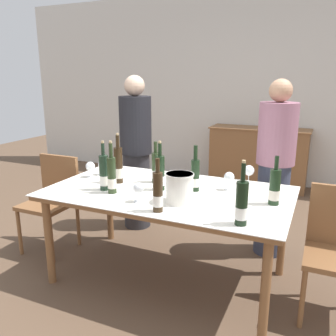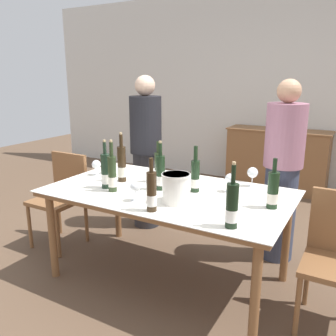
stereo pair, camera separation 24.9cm
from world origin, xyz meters
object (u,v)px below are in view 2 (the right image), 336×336
object	(u,v)px
sideboard_cabinet	(277,160)
wine_glass_4	(135,188)
ice_bucket	(176,188)
wine_bottle_0	(158,168)
wine_bottle_5	(122,165)
person_host	(146,153)
chair_left_end	(63,192)
wine_bottle_7	(195,176)
wine_glass_0	(96,165)
dining_table	(168,199)
wine_bottle_8	(152,192)
wine_bottle_2	(112,174)
wine_glass_1	(109,164)
wine_bottle_1	(106,172)
wine_bottle_3	(232,207)
wine_bottle_6	(273,191)
wine_glass_2	(253,173)
person_guest_left	(282,173)
wine_bottle_4	(160,173)
wine_glass_3	(230,179)

from	to	relation	value
sideboard_cabinet	wine_glass_4	size ratio (longest dim) A/B	9.98
ice_bucket	wine_bottle_0	world-z (taller)	wine_bottle_0
wine_bottle_5	person_host	size ratio (longest dim) A/B	0.26
chair_left_end	wine_bottle_0	bearing A→B (deg)	4.60
wine_bottle_7	wine_glass_0	xyz separation A→B (m)	(-0.95, -0.01, -0.03)
dining_table	chair_left_end	bearing A→B (deg)	176.16
wine_bottle_8	wine_glass_4	world-z (taller)	wine_bottle_8
wine_bottle_2	wine_bottle_8	xyz separation A→B (m)	(0.47, -0.20, -0.01)
dining_table	wine_glass_4	bearing A→B (deg)	-105.97
wine_bottle_5	wine_glass_1	bearing A→B (deg)	150.71
wine_glass_0	wine_bottle_8	bearing A→B (deg)	-29.05
wine_bottle_1	wine_glass_1	world-z (taller)	wine_bottle_1
wine_glass_0	wine_glass_4	distance (m)	0.78
wine_bottle_5	wine_glass_0	distance (m)	0.32
wine_bottle_1	wine_glass_1	distance (m)	0.44
ice_bucket	wine_bottle_2	distance (m)	0.54
dining_table	wine_bottle_1	world-z (taller)	wine_bottle_1
dining_table	wine_bottle_1	size ratio (longest dim) A/B	4.81
wine_bottle_3	wine_bottle_6	size ratio (longest dim) A/B	1.16
wine_glass_1	wine_bottle_6	bearing A→B (deg)	-5.79
wine_glass_1	wine_bottle_7	bearing A→B (deg)	-5.81
wine_bottle_0	person_host	distance (m)	0.86
wine_bottle_0	wine_bottle_3	world-z (taller)	wine_bottle_3
wine_bottle_8	wine_glass_2	size ratio (longest dim) A/B	2.28
wine_bottle_8	person_host	distance (m)	1.50
wine_bottle_1	person_guest_left	world-z (taller)	person_guest_left
sideboard_cabinet	wine_bottle_5	world-z (taller)	wine_bottle_5
wine_bottle_7	person_guest_left	xyz separation A→B (m)	(0.49, 0.71, -0.08)
wine_bottle_5	wine_bottle_7	world-z (taller)	wine_bottle_5
wine_bottle_3	wine_glass_2	world-z (taller)	wine_bottle_3
wine_glass_4	dining_table	bearing A→B (deg)	74.03
wine_bottle_3	wine_bottle_4	size ratio (longest dim) A/B	1.03
wine_bottle_6	chair_left_end	size ratio (longest dim) A/B	0.39
wine_bottle_6	wine_bottle_0	bearing A→B (deg)	171.81
wine_bottle_2	wine_bottle_6	bearing A→B (deg)	11.86
ice_bucket	wine_bottle_1	bearing A→B (deg)	177.79
wine_glass_3	wine_bottle_0	bearing A→B (deg)	-175.70
dining_table	wine_glass_4	world-z (taller)	wine_glass_4
sideboard_cabinet	wine_bottle_0	size ratio (longest dim) A/B	4.12
wine_glass_0	person_host	world-z (taller)	person_host
wine_bottle_5	wine_bottle_7	bearing A→B (deg)	4.56
wine_glass_2	wine_glass_3	world-z (taller)	wine_glass_2
wine_bottle_5	person_host	bearing A→B (deg)	109.19
wine_glass_3	chair_left_end	distance (m)	1.67
wine_bottle_0	wine_bottle_6	world-z (taller)	wine_bottle_0
wine_bottle_6	wine_bottle_3	bearing A→B (deg)	-106.75
wine_bottle_5	wine_bottle_8	xyz separation A→B (m)	(0.57, -0.45, -0.02)
wine_bottle_0	wine_glass_3	world-z (taller)	wine_bottle_0
chair_left_end	ice_bucket	bearing A→B (deg)	-11.44
wine_glass_3	person_host	world-z (taller)	person_host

